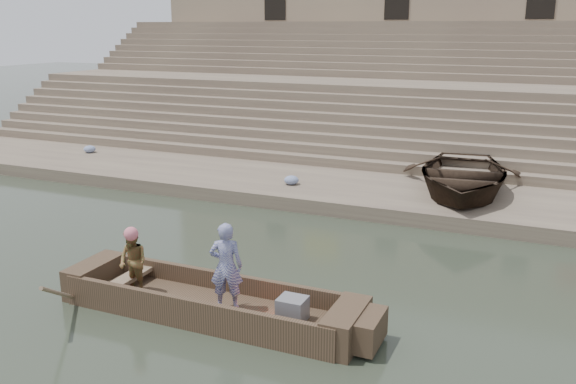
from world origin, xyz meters
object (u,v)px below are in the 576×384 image
Objects in this scene: main_rowboat at (209,309)px; television at (292,309)px; standing_man at (226,266)px; rowing_man at (133,262)px; beached_rowboat at (462,175)px.

television is at bearing 0.00° from main_rowboat.
main_rowboat is at bearing -24.64° from standing_man.
television is (3.10, 0.14, -0.40)m from rowing_man.
beached_rowboat is at bearing 75.30° from rowing_man.
rowing_man is 9.98m from beached_rowboat.
television is (1.60, 0.00, 0.31)m from main_rowboat.
standing_man reaches higher than main_rowboat.
rowing_man is (-1.89, -0.11, -0.18)m from standing_man.
standing_man is at bearing -178.55° from television.
rowing_man is at bearing -177.48° from television.
standing_man is 3.39× the size of television.
beached_rowboat reaches higher than rowing_man.
standing_man is 9.17m from beached_rowboat.
standing_man reaches higher than rowing_man.
beached_rowboat is at bearing -127.04° from standing_man.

